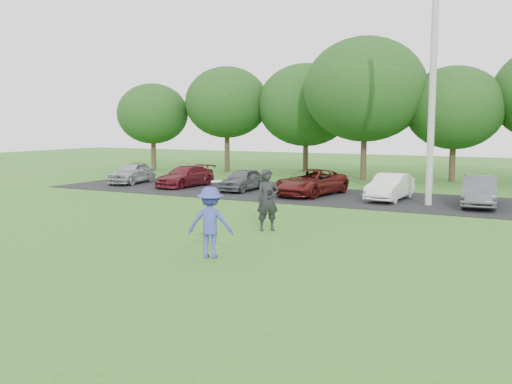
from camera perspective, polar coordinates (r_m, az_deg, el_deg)
ground at (r=15.27m, az=-6.11°, el=-6.25°), size 100.00×100.00×0.00m
parking_lot at (r=26.90m, az=9.39°, el=-0.56°), size 32.00×6.50×0.03m
utility_pole at (r=25.03m, az=17.29°, el=11.25°), size 0.28×0.28×10.99m
frisbee_player at (r=14.78m, az=-4.58°, el=-3.04°), size 1.35×1.06×2.03m
camera_bystander at (r=18.39m, az=1.18°, el=-0.82°), size 0.86×0.83×1.99m
parked_cars at (r=27.09m, az=7.68°, el=0.82°), size 27.95×4.70×1.24m
tree_row at (r=35.80m, az=16.83°, el=8.92°), size 42.39×9.85×8.64m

